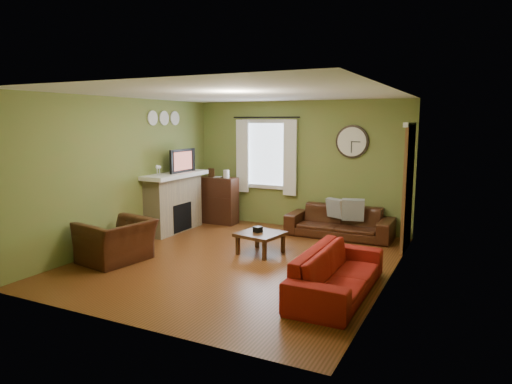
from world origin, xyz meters
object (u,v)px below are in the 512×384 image
at_px(sofa_brown, 339,222).
at_px(armchair, 116,241).
at_px(coffee_table, 261,243).
at_px(sofa_red, 337,272).
at_px(bookshelf, 218,200).

height_order(sofa_brown, armchair, armchair).
relative_size(sofa_brown, armchair, 1.96).
bearing_deg(coffee_table, armchair, -142.94).
height_order(sofa_red, armchair, armchair).
relative_size(sofa_red, coffee_table, 2.91).
bearing_deg(sofa_brown, coffee_table, -117.08).
relative_size(sofa_brown, sofa_red, 1.01).
xyz_separation_m(sofa_red, armchair, (-3.50, -0.19, 0.04)).
distance_m(sofa_brown, sofa_red, 2.99).
distance_m(bookshelf, sofa_brown, 2.70).
bearing_deg(sofa_brown, armchair, -131.32).
distance_m(bookshelf, sofa_red, 4.54).
bearing_deg(armchair, coffee_table, 136.60).
distance_m(bookshelf, armchair, 3.09).
bearing_deg(sofa_red, armchair, 93.18).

